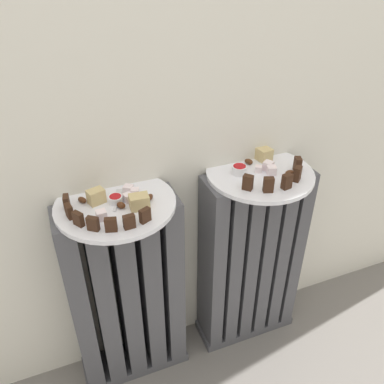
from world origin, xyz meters
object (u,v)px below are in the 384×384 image
fork (118,198)px  plate_left (116,204)px  jam_bowl_left (116,199)px  radiator_right (250,261)px  plate_right (260,173)px  jam_bowl_right (239,169)px  radiator_left (127,296)px

fork → plate_left: bearing=-128.1°
jam_bowl_left → fork: size_ratio=0.37×
radiator_right → plate_right: 0.34m
jam_bowl_right → fork: jam_bowl_right is taller
radiator_right → plate_right: (0.00, 0.00, 0.34)m
plate_left → jam_bowl_right: size_ratio=7.17×
plate_right → jam_bowl_right: size_ratio=7.17×
radiator_left → jam_bowl_right: 0.51m
radiator_right → jam_bowl_left: jam_bowl_left is taller
radiator_left → fork: (0.01, 0.01, 0.35)m
radiator_left → fork: size_ratio=6.72×
radiator_left → jam_bowl_right: jam_bowl_right is taller
jam_bowl_right → radiator_left: bearing=-178.0°
plate_left → fork: bearing=51.9°
jam_bowl_left → fork: (0.01, 0.02, -0.01)m
plate_left → plate_right: (0.42, 0.00, 0.00)m
radiator_left → plate_left: plate_left is taller
jam_bowl_left → radiator_left: bearing=114.0°
jam_bowl_right → fork: (-0.35, -0.00, -0.01)m
radiator_right → plate_left: (-0.42, 0.00, 0.34)m
plate_left → radiator_left: bearing=180.0°
radiator_left → jam_bowl_right: size_ratio=15.24×
radiator_right → jam_bowl_right: bearing=168.6°
jam_bowl_right → fork: size_ratio=0.44×
radiator_left → fork: fork is taller
radiator_left → plate_left: size_ratio=2.13×
plate_right → fork: bearing=178.3°
radiator_left → jam_bowl_left: jam_bowl_left is taller
plate_left → jam_bowl_left: size_ratio=8.57×
radiator_right → plate_left: bearing=180.0°
radiator_right → plate_left: size_ratio=2.13×
plate_left → jam_bowl_right: jam_bowl_right is taller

